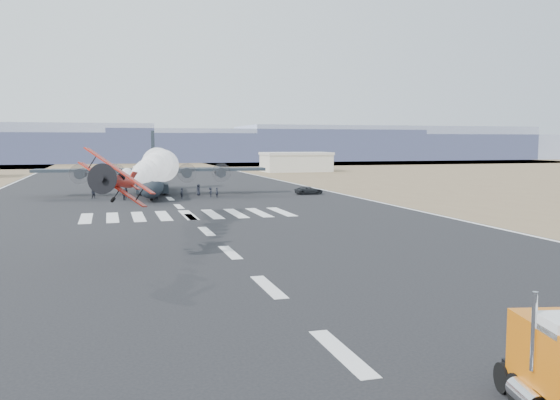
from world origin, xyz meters
name	(u,v)px	position (x,y,z in m)	size (l,w,h in m)	color
ground	(342,353)	(0.00, 0.00, 0.00)	(500.00, 500.00, 0.00)	black
scrub_far	(131,164)	(0.00, 230.00, 0.00)	(500.00, 80.00, 0.00)	brown
runway_markings	(179,207)	(0.00, 60.00, 0.01)	(60.00, 260.00, 0.01)	silver
ridge_seg_d	(128,148)	(0.00, 260.00, 6.50)	(150.00, 50.00, 13.00)	#868FAA
ridge_seg_e	(265,145)	(65.00, 260.00, 7.50)	(150.00, 50.00, 15.00)	#868FAA
ridge_seg_f	(385,143)	(130.00, 260.00, 8.50)	(150.00, 50.00, 17.00)	#868FAA
ridge_seg_g	(492,147)	(195.00, 260.00, 6.50)	(150.00, 50.00, 13.00)	#868FAA
hangar_right	(296,162)	(46.00, 150.00, 3.01)	(20.50, 12.50, 5.90)	beige
aerobatic_biplane	(116,180)	(-8.77, 23.29, 6.08)	(5.35, 5.76, 4.66)	#A20A18
smoke_trail	(157,166)	(-4.05, 44.73, 6.26)	(7.49, 25.84, 3.92)	white
transport_aircraft	(152,178)	(-2.03, 81.16, 2.86)	(38.45, 31.60, 11.09)	black
support_vehicle	(309,190)	(23.88, 73.58, 0.68)	(2.24, 4.86, 1.35)	black
crew_a	(217,192)	(7.64, 72.48, 0.78)	(0.57, 0.47, 1.56)	black
crew_b	(126,193)	(-6.70, 74.73, 0.89)	(0.86, 0.53, 1.78)	black
crew_c	(210,192)	(6.61, 72.88, 0.81)	(1.05, 0.49, 1.62)	black
crew_d	(124,195)	(-7.04, 71.59, 0.84)	(0.98, 0.50, 1.67)	black
crew_e	(199,190)	(5.26, 76.89, 0.94)	(0.92, 0.56, 1.88)	black
crew_f	(157,194)	(-2.07, 71.72, 0.78)	(1.45, 0.47, 1.56)	black
crew_g	(182,193)	(1.77, 71.34, 0.85)	(0.62, 0.51, 1.71)	black
crew_h	(94,193)	(-11.66, 75.85, 0.91)	(0.89, 0.55, 1.82)	black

